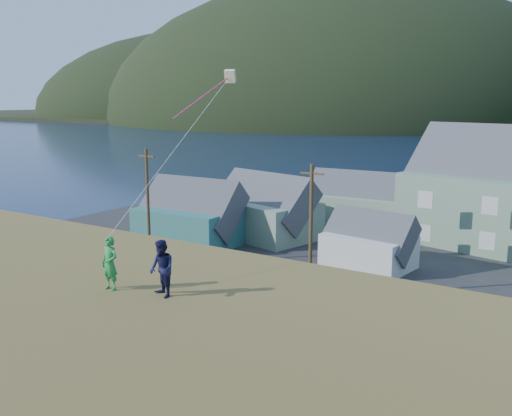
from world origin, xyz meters
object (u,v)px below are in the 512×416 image
(shed_teal, at_px, (191,215))
(kite_flyer_green, at_px, (110,263))
(shed_palegreen_far, at_px, (357,201))
(wharf, at_px, (425,201))
(shed_white, at_px, (369,242))
(kite_flyer_navy, at_px, (162,269))
(shed_palegreen_near, at_px, (263,209))

(shed_teal, relative_size, kite_flyer_green, 5.51)
(kite_flyer_green, bearing_deg, shed_palegreen_far, 103.77)
(shed_palegreen_far, bearing_deg, kite_flyer_green, -80.26)
(wharf, xyz_separation_m, shed_white, (4.25, -29.62, 1.67))
(shed_teal, relative_size, kite_flyer_navy, 5.36)
(wharf, distance_m, kite_flyer_green, 59.41)
(wharf, height_order, shed_palegreen_far, shed_palegreen_far)
(shed_teal, xyz_separation_m, kite_flyer_green, (18.97, -27.21, 5.33))
(shed_palegreen_far, xyz_separation_m, kite_flyer_navy, (11.13, -42.12, 5.43))
(kite_flyer_navy, bearing_deg, shed_palegreen_far, 128.34)
(shed_palegreen_far, height_order, kite_flyer_green, kite_flyer_green)
(shed_white, height_order, kite_flyer_green, kite_flyer_green)
(shed_palegreen_far, distance_m, kite_flyer_navy, 43.90)
(shed_teal, xyz_separation_m, kite_flyer_navy, (20.77, -26.81, 5.35))
(shed_palegreen_far, bearing_deg, kite_flyer_navy, -77.84)
(wharf, height_order, shed_white, shed_white)
(shed_palegreen_near, height_order, shed_palegreen_far, shed_palegreen_near)
(shed_palegreen_near, xyz_separation_m, kite_flyer_green, (14.84, -32.95, 5.26))
(kite_flyer_navy, bearing_deg, shed_palegreen_near, 140.61)
(shed_white, bearing_deg, kite_flyer_navy, -72.99)
(kite_flyer_navy, bearing_deg, kite_flyer_green, -143.94)
(shed_palegreen_far, bearing_deg, wharf, 78.76)
(shed_palegreen_near, xyz_separation_m, shed_white, (12.17, -4.05, -0.67))
(shed_teal, xyz_separation_m, shed_white, (16.31, 1.69, -0.60))
(shed_palegreen_near, relative_size, kite_flyer_green, 6.69)
(shed_palegreen_near, bearing_deg, shed_teal, -111.79)
(shed_white, distance_m, shed_palegreen_far, 15.17)
(shed_teal, relative_size, shed_white, 1.26)
(shed_palegreen_far, distance_m, kite_flyer_green, 43.87)
(wharf, bearing_deg, shed_teal, -111.06)
(shed_white, distance_m, kite_flyer_navy, 29.45)
(shed_palegreen_near, distance_m, kite_flyer_navy, 36.93)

